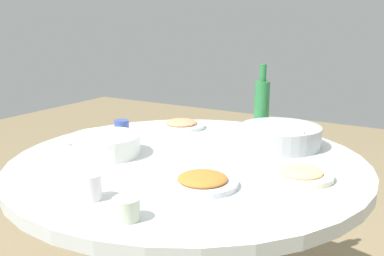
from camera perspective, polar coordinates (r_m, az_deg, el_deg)
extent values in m
cylinder|color=#99999E|center=(1.68, -0.46, -16.30)|extent=(0.16, 0.16, 0.67)
cylinder|color=silver|center=(1.53, -0.49, -4.73)|extent=(1.23, 1.23, 0.04)
cylinder|color=#B2B5BA|center=(1.70, 11.37, -1.03)|extent=(0.31, 0.31, 0.08)
ellipsoid|color=white|center=(1.70, 11.38, -0.91)|extent=(0.25, 0.25, 0.09)
cube|color=white|center=(1.61, 11.62, -0.32)|extent=(0.16, 0.11, 0.01)
cylinder|color=white|center=(1.59, -11.20, -2.16)|extent=(0.25, 0.25, 0.07)
cylinder|color=black|center=(1.59, -11.19, -2.40)|extent=(0.22, 0.22, 0.05)
cylinder|color=silver|center=(1.59, -11.24, -1.28)|extent=(0.11, 0.26, 0.01)
cylinder|color=silver|center=(1.28, 1.38, -7.18)|extent=(0.21, 0.21, 0.02)
ellipsoid|color=#B8702B|center=(1.28, 1.39, -6.58)|extent=(0.15, 0.15, 0.03)
cylinder|color=white|center=(1.95, -1.43, 0.28)|extent=(0.21, 0.21, 0.02)
ellipsoid|color=tan|center=(1.95, -1.43, 0.70)|extent=(0.14, 0.14, 0.03)
cylinder|color=#EDE9CC|center=(1.38, 13.90, -6.00)|extent=(0.20, 0.20, 0.02)
ellipsoid|color=tan|center=(1.38, 13.93, -5.53)|extent=(0.14, 0.14, 0.02)
cylinder|color=#2A763C|center=(1.94, 9.05, 2.92)|extent=(0.07, 0.07, 0.21)
cylinder|color=#2A763C|center=(1.92, 9.22, 7.10)|extent=(0.03, 0.03, 0.07)
cylinder|color=beige|center=(1.08, -8.54, -10.37)|extent=(0.07, 0.07, 0.06)
cylinder|color=#374F97|center=(1.87, -9.12, 0.11)|extent=(0.06, 0.06, 0.06)
cylinder|color=white|center=(1.21, -13.07, -7.46)|extent=(0.06, 0.06, 0.07)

